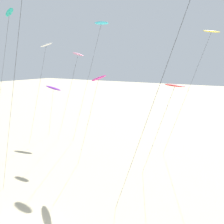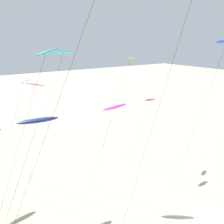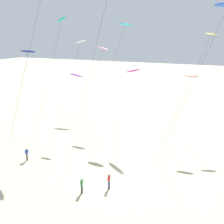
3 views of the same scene
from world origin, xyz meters
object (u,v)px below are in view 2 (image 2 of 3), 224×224
kite_teal (44,57)px  kite_yellow (130,61)px  kite_white (23,84)px  kite_magenta (114,108)px  kite_red (150,101)px  kite_navy (38,122)px  kite_pink (34,86)px  kite_cyan (63,53)px

kite_teal → kite_yellow: kite_teal is taller
kite_yellow → kite_white: bearing=-161.8°
kite_magenta → kite_yellow: bearing=43.3°
kite_red → kite_white: 18.39m
kite_magenta → kite_navy: size_ratio=0.82×
kite_pink → kite_yellow: 17.44m
kite_cyan → kite_teal: size_ratio=0.97×
kite_white → kite_teal: bearing=-84.4°
kite_pink → kite_red: size_ratio=1.34×
kite_magenta → kite_navy: kite_navy is taller
kite_teal → kite_white: 6.64m
kite_navy → kite_teal: bearing=63.2°
kite_navy → kite_pink: bearing=74.4°
kite_teal → kite_white: size_ratio=1.22×
kite_teal → kite_magenta: size_ratio=1.63×
kite_teal → kite_magenta: kite_teal is taller
kite_pink → kite_magenta: 10.36m
kite_pink → kite_red: (15.67, -4.31, -3.25)m
kite_teal → kite_magenta: bearing=20.1°
kite_teal → kite_navy: kite_teal is taller
kite_yellow → kite_red: bearing=-102.0°
kite_yellow → kite_navy: (-21.10, -16.79, -1.93)m
kite_magenta → kite_white: bearing=166.9°
kite_red → kite_navy: size_ratio=0.75×
kite_red → kite_teal: bearing=-162.9°
kite_yellow → kite_magenta: kite_yellow is taller
kite_navy → kite_magenta: bearing=34.3°
kite_red → kite_white: bearing=178.4°
kite_red → kite_white: kite_white is taller
kite_cyan → kite_yellow: bearing=11.2°
kite_pink → kite_navy: bearing=-105.6°
kite_pink → kite_cyan: bearing=-0.7°
kite_pink → kite_teal: 10.61m
kite_pink → kite_white: kite_white is taller
kite_yellow → kite_navy: kite_yellow is taller
kite_teal → kite_navy: bearing=-116.8°
kite_teal → kite_navy: 6.48m
kite_yellow → kite_white: kite_yellow is taller
kite_yellow → kite_pink: bearing=-171.6°
kite_pink → kite_teal: (-1.65, -9.65, 4.09)m
kite_yellow → kite_cyan: bearing=-168.8°
kite_cyan → kite_teal: 11.15m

